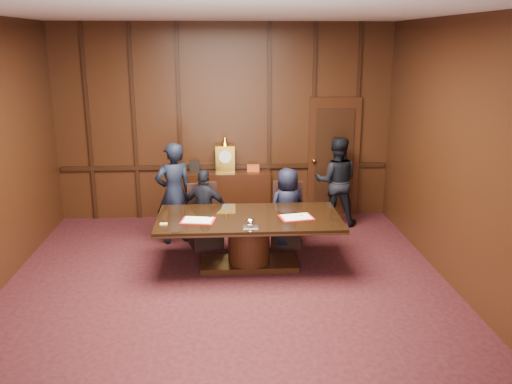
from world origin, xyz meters
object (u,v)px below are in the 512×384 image
conference_table (249,233)px  witness_right (336,181)px  sideboard (226,194)px  signatory_left (205,209)px  signatory_right (288,207)px  witness_left (174,193)px

conference_table → witness_right: (1.63, 1.80, 0.28)m
sideboard → signatory_left: 1.41m
witness_right → signatory_left: bearing=32.9°
signatory_right → conference_table: bearing=32.1°
conference_table → witness_left: (-1.15, 1.07, 0.31)m
signatory_left → witness_left: (-0.50, 0.27, 0.19)m
sideboard → witness_right: bearing=-10.5°
witness_left → witness_right: size_ratio=1.04×
witness_right → witness_left: bearing=24.0°
signatory_left → witness_left: 0.60m
sideboard → witness_right: 2.00m
witness_left → witness_right: bearing=172.3°
witness_left → witness_right: 2.87m
sideboard → witness_left: (-0.83, -1.09, 0.34)m
signatory_left → witness_left: witness_left is taller
sideboard → witness_right: size_ratio=1.01×
sideboard → signatory_right: 1.68m
sideboard → witness_left: bearing=-127.3°
sideboard → signatory_left: (-0.33, -1.36, 0.15)m
sideboard → witness_left: 1.41m
sideboard → signatory_right: (0.97, -1.36, 0.15)m
sideboard → conference_table: sideboard is taller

